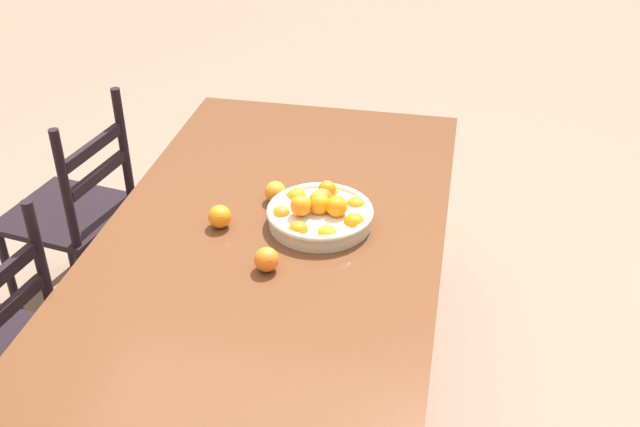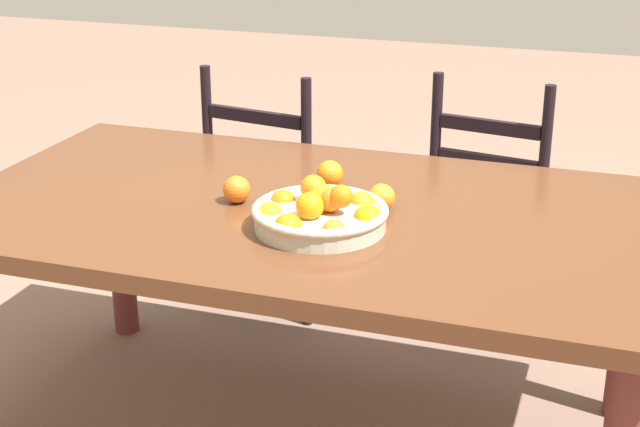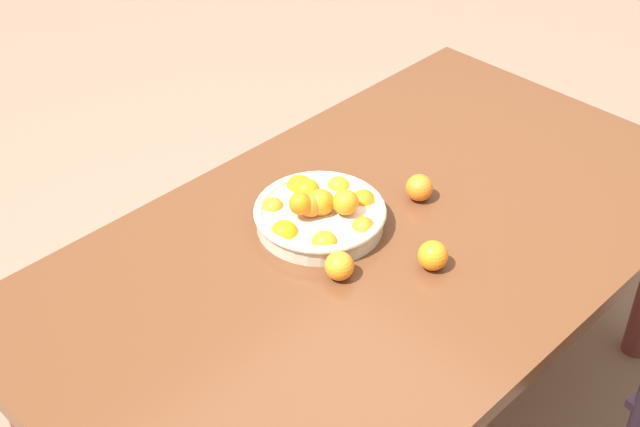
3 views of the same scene
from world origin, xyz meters
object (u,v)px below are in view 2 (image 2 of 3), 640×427
(orange_loose_1, at_px, (328,173))
(orange_loose_0, at_px, (382,197))
(orange_loose_2, at_px, (237,189))
(chair_by_cabinet, at_px, (497,207))
(fruit_bowl, at_px, (320,213))
(dining_table, at_px, (310,235))
(chair_near_window, at_px, (279,191))

(orange_loose_1, bearing_deg, orange_loose_0, -35.40)
(orange_loose_0, bearing_deg, orange_loose_2, -169.83)
(chair_by_cabinet, height_order, fruit_bowl, chair_by_cabinet)
(orange_loose_2, bearing_deg, dining_table, 9.66)
(dining_table, distance_m, chair_by_cabinet, 1.01)
(dining_table, distance_m, orange_loose_2, 0.23)
(dining_table, xyz_separation_m, orange_loose_0, (0.19, 0.04, 0.12))
(orange_loose_0, bearing_deg, chair_by_cabinet, 77.84)
(chair_by_cabinet, bearing_deg, orange_loose_0, 87.10)
(chair_by_cabinet, distance_m, fruit_bowl, 1.14)
(chair_by_cabinet, xyz_separation_m, orange_loose_2, (-0.57, -0.94, 0.32))
(orange_loose_1, height_order, orange_loose_2, same)
(chair_by_cabinet, relative_size, orange_loose_1, 12.46)
(orange_loose_0, distance_m, orange_loose_1, 0.23)
(chair_near_window, relative_size, orange_loose_2, 12.30)
(chair_near_window, height_order, chair_by_cabinet, chair_by_cabinet)
(fruit_bowl, distance_m, orange_loose_0, 0.21)
(orange_loose_1, relative_size, orange_loose_2, 1.01)
(chair_near_window, height_order, orange_loose_0, chair_near_window)
(chair_near_window, xyz_separation_m, orange_loose_2, (0.22, -0.89, 0.33))
(chair_near_window, bearing_deg, chair_by_cabinet, -167.06)
(orange_loose_2, bearing_deg, orange_loose_1, 46.87)
(chair_near_window, bearing_deg, orange_loose_0, 135.39)
(orange_loose_0, xyz_separation_m, orange_loose_2, (-0.38, -0.07, 0.00))
(chair_near_window, distance_m, chair_by_cabinet, 0.80)
(chair_by_cabinet, xyz_separation_m, orange_loose_1, (-0.38, -0.74, 0.32))
(orange_loose_0, bearing_deg, orange_loose_1, 144.60)
(fruit_bowl, bearing_deg, dining_table, 118.46)
(chair_near_window, xyz_separation_m, fruit_bowl, (0.49, -1.00, 0.34))
(chair_near_window, height_order, orange_loose_1, chair_near_window)
(dining_table, relative_size, orange_loose_2, 26.10)
(orange_loose_2, bearing_deg, orange_loose_0, 10.17)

